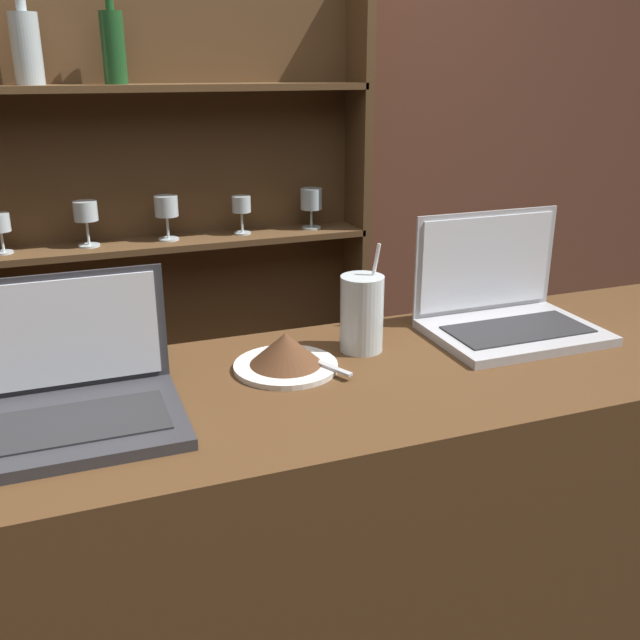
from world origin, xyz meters
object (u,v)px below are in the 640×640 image
at_px(laptop_far, 504,307).
at_px(cake_plate, 286,353).
at_px(water_glass, 362,313).
at_px(laptop_near, 62,396).

xyz_separation_m(laptop_far, cake_plate, (-0.47, -0.03, -0.02)).
xyz_separation_m(laptop_far, water_glass, (-0.31, 0.00, 0.02)).
bearing_deg(water_glass, laptop_far, -0.76).
xyz_separation_m(laptop_near, laptop_far, (0.85, 0.10, 0.01)).
xyz_separation_m(cake_plate, water_glass, (0.16, 0.04, 0.04)).
bearing_deg(laptop_far, laptop_near, -173.08).
bearing_deg(water_glass, cake_plate, -167.18).
relative_size(laptop_near, laptop_far, 1.05).
bearing_deg(cake_plate, water_glass, 12.82).
bearing_deg(laptop_near, cake_plate, 10.62).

